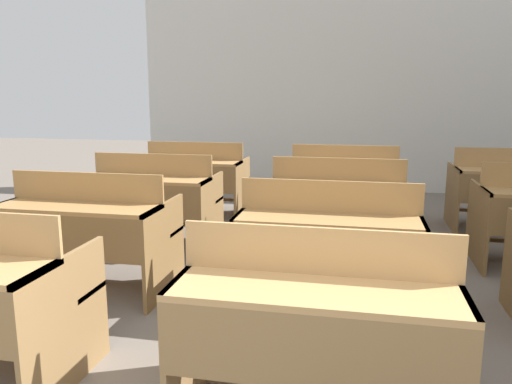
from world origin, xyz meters
TOP-DOWN VIEW (x-y plane):
  - wall_back at (0.00, 7.32)m, footprint 6.58×0.06m
  - bench_front_center at (0.06, 1.36)m, footprint 1.24×0.77m
  - bench_second_left at (-1.79, 2.60)m, footprint 1.24×0.77m
  - bench_second_center at (0.04, 2.60)m, footprint 1.24×0.77m
  - bench_third_left at (-1.79, 3.85)m, footprint 1.24×0.77m
  - bench_third_center at (0.04, 3.88)m, footprint 1.24×0.77m
  - bench_back_left at (-1.78, 5.14)m, footprint 1.24×0.77m
  - bench_back_center at (0.07, 5.13)m, footprint 1.24×0.77m
  - bench_back_right at (1.90, 5.14)m, footprint 1.24×0.77m

SIDE VIEW (x-z plane):
  - bench_front_center at x=0.06m, z-range 0.02..0.95m
  - bench_second_left at x=-1.79m, z-range 0.02..0.95m
  - bench_second_center at x=0.04m, z-range 0.02..0.95m
  - bench_third_left at x=-1.79m, z-range 0.02..0.95m
  - bench_third_center at x=0.04m, z-range 0.02..0.95m
  - bench_back_left at x=-1.78m, z-range 0.02..0.95m
  - bench_back_center at x=0.07m, z-range 0.02..0.95m
  - bench_back_right at x=1.90m, z-range 0.02..0.95m
  - wall_back at x=0.00m, z-range 0.00..3.04m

